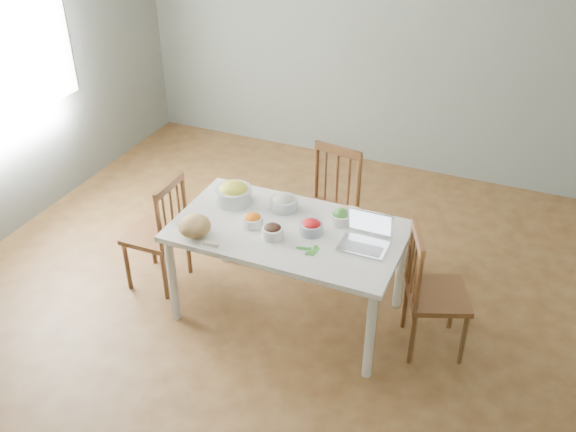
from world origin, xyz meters
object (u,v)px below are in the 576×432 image
at_px(bowl_squash, 234,193).
at_px(laptop, 364,234).
at_px(bread_boule, 195,226).
at_px(chair_left, 155,231).
at_px(chair_right, 438,292).
at_px(dining_table, 288,272).
at_px(chair_far, 325,213).

bearing_deg(bowl_squash, laptop, -9.73).
relative_size(bread_boule, bowl_squash, 0.82).
distance_m(chair_left, chair_right, 2.05).
height_order(chair_left, bowl_squash, chair_left).
xyz_separation_m(chair_right, bread_boule, (-1.54, -0.37, 0.33)).
height_order(bread_boule, laptop, laptop).
bearing_deg(bread_boule, bowl_squash, 84.57).
height_order(dining_table, chair_left, chair_left).
relative_size(dining_table, chair_right, 1.69).
distance_m(bread_boule, laptop, 1.09).
bearing_deg(laptop, bowl_squash, 169.94).
bearing_deg(chair_right, bread_boule, 81.86).
distance_m(chair_far, chair_right, 1.13).
distance_m(chair_far, bread_boule, 1.13).
bearing_deg(dining_table, laptop, -0.73).
relative_size(dining_table, chair_left, 1.70).
bearing_deg(chair_far, bowl_squash, -128.61).
xyz_separation_m(chair_far, laptop, (0.49, -0.64, 0.34)).
relative_size(chair_right, laptop, 3.00).
xyz_separation_m(dining_table, chair_far, (0.03, 0.64, 0.12)).
xyz_separation_m(chair_left, bread_boule, (0.51, -0.25, 0.33)).
relative_size(dining_table, bowl_squash, 5.92).
bearing_deg(chair_right, laptop, 76.90).
bearing_deg(chair_far, chair_right, -21.19).
bearing_deg(laptop, chair_far, 127.01).
relative_size(bread_boule, laptop, 0.70).
relative_size(dining_table, bread_boule, 7.22).
relative_size(dining_table, chair_far, 1.60).
bearing_deg(chair_far, chair_left, -138.48).
xyz_separation_m(chair_far, bread_boule, (-0.56, -0.94, 0.30)).
bearing_deg(chair_right, bowl_squash, 64.66).
bearing_deg(dining_table, chair_right, 3.76).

